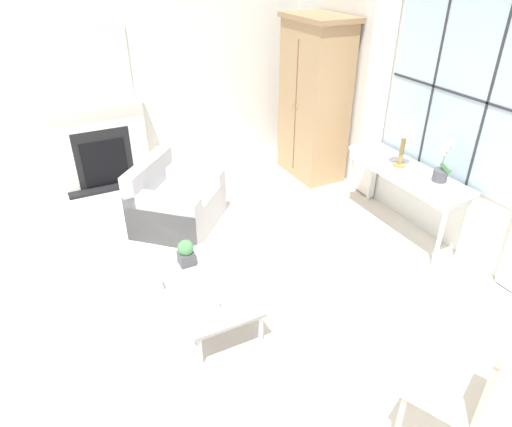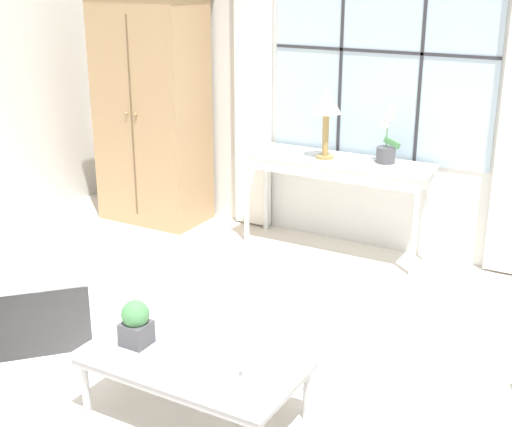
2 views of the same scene
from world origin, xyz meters
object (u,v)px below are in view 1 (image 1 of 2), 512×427
at_px(armoire, 314,100).
at_px(potted_orchid, 443,165).
at_px(table_lamp, 406,128).
at_px(side_chair_wooden, 470,385).
at_px(coffee_table, 206,286).
at_px(armchair_upholstered, 176,204).
at_px(console_table, 406,175).
at_px(fireplace, 99,138).
at_px(potted_plant_small, 186,252).
at_px(pillar_candle, 215,304).

height_order(armoire, potted_orchid, armoire).
bearing_deg(armoire, table_lamp, 0.35).
bearing_deg(side_chair_wooden, coffee_table, -153.35).
bearing_deg(armchair_upholstered, console_table, 60.34).
height_order(armoire, table_lamp, armoire).
height_order(potted_orchid, coffee_table, potted_orchid).
relative_size(fireplace, potted_plant_small, 8.43).
bearing_deg(potted_plant_small, table_lamp, 91.76).
bearing_deg(coffee_table, armchair_upholstered, 171.16).
relative_size(potted_orchid, coffee_table, 0.41).
distance_m(armchair_upholstered, coffee_table, 1.60).
bearing_deg(console_table, table_lamp, -144.09).
xyz_separation_m(armoire, side_chair_wooden, (3.95, -1.46, -0.46)).
height_order(potted_orchid, armchair_upholstered, potted_orchid).
relative_size(fireplace, coffee_table, 1.85).
height_order(potted_plant_small, pillar_candle, potted_plant_small).
relative_size(table_lamp, coffee_table, 0.50).
distance_m(console_table, pillar_candle, 2.63).
bearing_deg(armoire, side_chair_wooden, -20.24).
bearing_deg(table_lamp, console_table, 35.91).
distance_m(coffee_table, pillar_candle, 0.37).
relative_size(armchair_upholstered, pillar_candle, 8.40).
height_order(armchair_upholstered, side_chair_wooden, side_chair_wooden).
bearing_deg(pillar_candle, armoire, 134.70).
height_order(fireplace, potted_plant_small, fireplace).
height_order(armoire, armchair_upholstered, armoire).
xyz_separation_m(fireplace, potted_plant_small, (2.68, 0.22, -0.19)).
xyz_separation_m(table_lamp, coffee_table, (0.40, -2.41, -0.89)).
bearing_deg(armchair_upholstered, pillar_candle, -9.00).
bearing_deg(console_table, armoire, -177.93).
distance_m(armoire, console_table, 1.80).
height_order(table_lamp, coffee_table, table_lamp).
distance_m(fireplace, potted_orchid, 4.16).
height_order(potted_orchid, pillar_candle, potted_orchid).
height_order(side_chair_wooden, potted_plant_small, side_chair_wooden).
bearing_deg(table_lamp, armoire, -179.65).
bearing_deg(table_lamp, potted_orchid, 12.77).
relative_size(side_chair_wooden, potted_plant_small, 4.35).
xyz_separation_m(potted_orchid, coffee_table, (-0.07, -2.51, -0.64)).
bearing_deg(fireplace, potted_plant_small, 4.78).
height_order(side_chair_wooden, coffee_table, side_chair_wooden).
height_order(coffee_table, pillar_candle, pillar_candle).
distance_m(armoire, table_lamp, 1.69).
relative_size(fireplace, side_chair_wooden, 1.94).
relative_size(armoire, potted_plant_small, 8.63).
distance_m(fireplace, potted_plant_small, 2.70).
relative_size(console_table, table_lamp, 2.72).
xyz_separation_m(table_lamp, armchair_upholstered, (-1.19, -2.16, -0.94)).
distance_m(table_lamp, potted_orchid, 0.54).
relative_size(armoire, console_table, 1.38).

